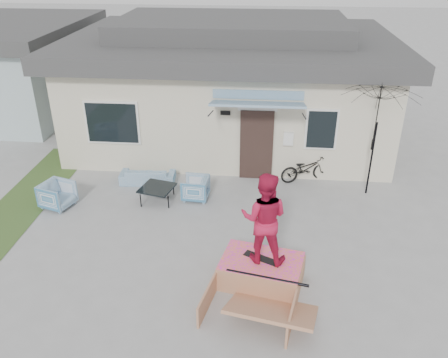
# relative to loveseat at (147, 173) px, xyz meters

# --- Properties ---
(ground) EXTENTS (90.00, 90.00, 0.00)m
(ground) POSITION_rel_loveseat_xyz_m (2.12, -3.88, -0.31)
(ground) COLOR gray
(ground) RESTS_ON ground
(grass_strip) EXTENTS (1.40, 8.00, 0.01)m
(grass_strip) POSITION_rel_loveseat_xyz_m (-3.08, -1.88, -0.30)
(grass_strip) COLOR #304A21
(grass_strip) RESTS_ON ground
(house) EXTENTS (10.80, 8.49, 4.10)m
(house) POSITION_rel_loveseat_xyz_m (2.12, 4.12, 1.63)
(house) COLOR beige
(house) RESTS_ON ground
(loveseat) EXTENTS (1.60, 0.53, 0.62)m
(loveseat) POSITION_rel_loveseat_xyz_m (0.00, 0.00, 0.00)
(loveseat) COLOR teal
(loveseat) RESTS_ON ground
(armchair_left) EXTENTS (0.89, 0.92, 0.77)m
(armchair_left) POSITION_rel_loveseat_xyz_m (-2.04, -1.55, 0.07)
(armchair_left) COLOR teal
(armchair_left) RESTS_ON ground
(armchair_right) EXTENTS (0.69, 0.73, 0.70)m
(armchair_right) POSITION_rel_loveseat_xyz_m (1.52, -0.80, 0.04)
(armchair_right) COLOR teal
(armchair_right) RESTS_ON ground
(coffee_table) EXTENTS (1.00, 1.00, 0.41)m
(coffee_table) POSITION_rel_loveseat_xyz_m (0.51, -1.01, -0.10)
(coffee_table) COLOR black
(coffee_table) RESTS_ON ground
(bicycle) EXTENTS (1.62, 1.03, 0.98)m
(bicycle) POSITION_rel_loveseat_xyz_m (4.57, 0.52, 0.18)
(bicycle) COLOR black
(bicycle) RESTS_ON ground
(patio_umbrella) EXTENTS (2.54, 2.45, 2.20)m
(patio_umbrella) POSITION_rel_loveseat_xyz_m (6.24, -0.07, 1.44)
(patio_umbrella) COLOR black
(patio_umbrella) RESTS_ON ground
(skate_ramp) EXTENTS (2.02, 2.44, 0.54)m
(skate_ramp) POSITION_rel_loveseat_xyz_m (3.37, -4.13, -0.04)
(skate_ramp) COLOR #AA7151
(skate_ramp) RESTS_ON ground
(skateboard) EXTENTS (0.80, 0.54, 0.05)m
(skateboard) POSITION_rel_loveseat_xyz_m (3.38, -4.08, 0.26)
(skateboard) COLOR black
(skateboard) RESTS_ON skate_ramp
(skater) EXTENTS (1.03, 0.84, 1.92)m
(skater) POSITION_rel_loveseat_xyz_m (3.38, -4.08, 1.24)
(skater) COLOR #B7183E
(skater) RESTS_ON skateboard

